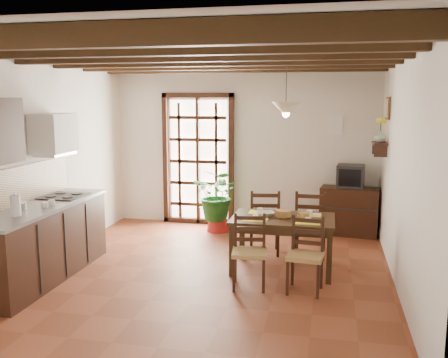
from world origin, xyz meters
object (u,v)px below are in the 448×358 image
(kitchen_counter, at_px, (42,241))
(potted_plant, at_px, (218,197))
(chair_far_left, at_px, (264,233))
(dining_table, at_px, (283,224))
(pendant_lamp, at_px, (286,108))
(chair_near_left, at_px, (249,265))
(chair_far_right, at_px, (310,236))
(sideboard, at_px, (349,211))
(crt_tv, at_px, (351,176))
(chair_near_right, at_px, (305,269))

(kitchen_counter, height_order, potted_plant, potted_plant)
(kitchen_counter, bearing_deg, chair_far_left, 31.74)
(dining_table, relative_size, pendant_lamp, 1.52)
(kitchen_counter, distance_m, chair_near_left, 2.54)
(chair_far_right, distance_m, pendant_lamp, 1.89)
(pendant_lamp, bearing_deg, sideboard, 64.01)
(sideboard, distance_m, pendant_lamp, 2.64)
(chair_far_left, height_order, crt_tv, crt_tv)
(sideboard, bearing_deg, chair_near_right, -94.93)
(chair_far_left, xyz_separation_m, chair_far_right, (0.64, -0.00, 0.00))
(kitchen_counter, bearing_deg, chair_far_right, 26.24)
(chair_near_right, relative_size, pendant_lamp, 1.01)
(kitchen_counter, distance_m, chair_far_left, 2.97)
(pendant_lamp, bearing_deg, chair_far_left, 119.84)
(pendant_lamp, bearing_deg, potted_plant, 127.64)
(chair_near_right, relative_size, sideboard, 0.94)
(kitchen_counter, relative_size, chair_far_right, 2.37)
(potted_plant, relative_size, pendant_lamp, 2.66)
(chair_near_right, bearing_deg, crt_tv, 83.12)
(chair_near_left, bearing_deg, crt_tv, 57.24)
(chair_near_left, height_order, potted_plant, potted_plant)
(dining_table, distance_m, chair_far_right, 0.80)
(chair_near_right, height_order, sideboard, chair_near_right)
(potted_plant, bearing_deg, chair_far_right, -33.77)
(chair_near_left, bearing_deg, chair_near_right, -7.54)
(dining_table, relative_size, potted_plant, 0.57)
(crt_tv, bearing_deg, sideboard, 96.00)
(chair_near_left, relative_size, chair_far_right, 0.90)
(crt_tv, bearing_deg, chair_far_right, -108.21)
(sideboard, relative_size, crt_tv, 1.98)
(kitchen_counter, height_order, chair_near_left, kitchen_counter)
(kitchen_counter, xyz_separation_m, chair_near_left, (2.52, 0.24, -0.21))
(chair_near_right, distance_m, potted_plant, 2.84)
(chair_near_left, relative_size, potted_plant, 0.38)
(dining_table, height_order, chair_near_left, chair_near_left)
(crt_tv, height_order, potted_plant, potted_plant)
(chair_near_right, bearing_deg, sideboard, 83.14)
(potted_plant, bearing_deg, sideboard, 6.11)
(chair_near_left, xyz_separation_m, chair_far_right, (0.65, 1.32, 0.03))
(chair_near_left, distance_m, crt_tv, 2.93)
(dining_table, distance_m, sideboard, 2.13)
(chair_near_right, relative_size, chair_far_left, 0.92)
(kitchen_counter, height_order, pendant_lamp, pendant_lamp)
(potted_plant, bearing_deg, crt_tv, 5.95)
(dining_table, bearing_deg, chair_far_right, 63.88)
(sideboard, bearing_deg, chair_far_right, -106.70)
(dining_table, relative_size, chair_near_left, 1.51)
(chair_far_right, bearing_deg, potted_plant, -33.97)
(kitchen_counter, distance_m, dining_table, 2.99)
(dining_table, distance_m, crt_tv, 2.14)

